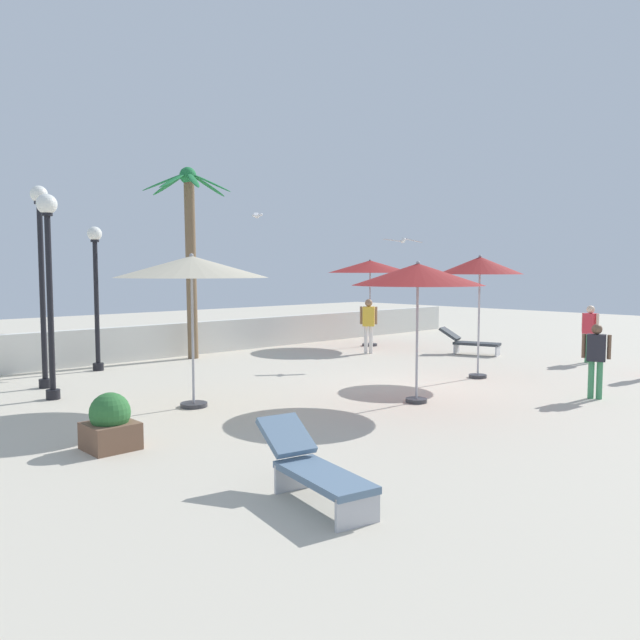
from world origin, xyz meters
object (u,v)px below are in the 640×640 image
(patio_umbrella_1, at_px, (480,267))
(lamp_post_1, at_px, (96,281))
(seagull_1, at_px, (257,215))
(palm_tree_1, at_px, (190,240))
(lamp_post_0, at_px, (49,265))
(patio_umbrella_2, at_px, (370,267))
(guest_3, at_px, (369,320))
(patio_umbrella_0, at_px, (418,275))
(guest_0, at_px, (596,354))
(lounge_chair_1, at_px, (469,342))
(planter, at_px, (110,424))
(lounge_chair_0, at_px, (313,467))
(patio_umbrella_3, at_px, (192,268))
(seagull_0, at_px, (403,241))
(lamp_post_2, at_px, (41,264))
(guest_1, at_px, (590,328))

(patio_umbrella_1, xyz_separation_m, lamp_post_1, (-6.33, 7.55, -0.37))
(seagull_1, bearing_deg, lamp_post_1, -168.15)
(palm_tree_1, height_order, lamp_post_0, palm_tree_1)
(patio_umbrella_2, distance_m, guest_3, 2.67)
(patio_umbrella_0, xyz_separation_m, guest_0, (2.97, -2.31, -1.62))
(lamp_post_0, distance_m, lounge_chair_1, 12.58)
(palm_tree_1, distance_m, planter, 10.18)
(lounge_chair_0, bearing_deg, seagull_1, 54.64)
(patio_umbrella_1, height_order, lamp_post_0, lamp_post_0)
(patio_umbrella_1, xyz_separation_m, patio_umbrella_2, (2.97, 6.27, 0.02))
(patio_umbrella_1, distance_m, guest_3, 5.40)
(patio_umbrella_0, xyz_separation_m, patio_umbrella_3, (-3.47, 2.72, 0.14))
(lamp_post_0, relative_size, guest_0, 2.70)
(seagull_1, bearing_deg, lamp_post_0, -153.54)
(seagull_0, bearing_deg, lamp_post_2, 163.75)
(lamp_post_0, height_order, guest_0, lamp_post_0)
(planter, bearing_deg, guest_3, 23.22)
(lounge_chair_0, xyz_separation_m, guest_1, (13.13, 2.51, 0.60))
(lamp_post_1, bearing_deg, guest_0, -61.08)
(lounge_chair_1, bearing_deg, guest_0, -125.49)
(planter, bearing_deg, lamp_post_1, 67.23)
(guest_0, bearing_deg, guest_1, 24.57)
(lounge_chair_0, bearing_deg, lamp_post_0, 90.00)
(patio_umbrella_2, bearing_deg, lamp_post_0, -171.69)
(guest_0, bearing_deg, patio_umbrella_2, 69.85)
(patio_umbrella_0, xyz_separation_m, seagull_1, (3.47, 9.65, 1.99))
(guest_0, distance_m, seagull_0, 7.01)
(guest_0, xyz_separation_m, guest_1, (4.97, 2.27, 0.07))
(lamp_post_2, xyz_separation_m, guest_0, (7.81, -9.05, -1.86))
(planter, bearing_deg, guest_0, -20.72)
(guest_1, xyz_separation_m, seagull_0, (-3.47, 4.06, 2.52))
(lounge_chair_0, xyz_separation_m, seagull_0, (9.67, 6.57, 3.12))
(patio_umbrella_0, xyz_separation_m, lounge_chair_0, (-5.19, -2.54, -2.15))
(lamp_post_2, bearing_deg, guest_1, -27.94)
(lamp_post_0, bearing_deg, seagull_0, -7.75)
(guest_1, distance_m, seagull_0, 5.91)
(guest_1, relative_size, planter, 1.94)
(seagull_0, distance_m, seagull_1, 5.81)
(lamp_post_2, bearing_deg, lounge_chair_0, -92.16)
(patio_umbrella_1, bearing_deg, guest_1, -10.05)
(patio_umbrella_3, bearing_deg, patio_umbrella_1, -15.84)
(guest_0, bearing_deg, seagull_0, 76.61)
(patio_umbrella_3, distance_m, lamp_post_0, 3.13)
(patio_umbrella_2, height_order, guest_1, patio_umbrella_2)
(patio_umbrella_1, height_order, patio_umbrella_3, patio_umbrella_1)
(lamp_post_1, xyz_separation_m, guest_0, (5.87, -10.63, -1.44))
(patio_umbrella_3, distance_m, lounge_chair_0, 5.99)
(lamp_post_1, xyz_separation_m, seagull_1, (6.37, 1.34, 2.18))
(guest_3, bearing_deg, patio_umbrella_2, 40.92)
(palm_tree_1, height_order, planter, palm_tree_1)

